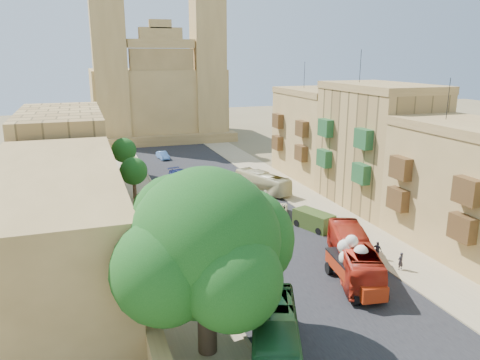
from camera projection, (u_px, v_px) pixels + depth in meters
ground at (386, 359)px, 26.72m from camera, size 260.00×260.00×0.00m
road_surface at (229, 205)px, 54.15m from camera, size 14.00×140.00×0.01m
sidewalk_east at (303, 197)px, 57.11m from camera, size 5.00×140.00×0.01m
sidewalk_west at (146, 213)px, 51.19m from camera, size 5.00×140.00×0.01m
kerb_east at (284, 199)px, 56.32m from camera, size 0.25×140.00×0.12m
kerb_west at (169, 211)px, 51.96m from camera, size 0.25×140.00×0.12m
townhouse_b at (471, 189)px, 40.28m from camera, size 9.00×14.00×14.90m
townhouse_c at (376, 146)px, 52.76m from camera, size 9.00×14.00×17.40m
townhouse_d at (317, 133)px, 65.76m from camera, size 9.00×14.00×15.90m
west_wall at (127, 243)px, 40.88m from camera, size 1.00×40.00×1.80m
west_building_low at (55, 222)px, 36.49m from camera, size 10.00×28.00×8.40m
west_building_mid at (62, 150)px, 60.05m from camera, size 10.00×22.00×10.00m
church at (158, 92)px, 96.15m from camera, size 28.00×22.50×36.30m
ficus_tree at (207, 247)px, 25.77m from camera, size 11.05×10.16×11.05m
street_tree_a at (171, 243)px, 33.61m from camera, size 3.62×3.62×5.56m
street_tree_b at (148, 205)px, 44.80m from camera, size 2.83×2.83×4.36m
street_tree_c at (134, 171)px, 55.64m from camera, size 3.31×3.31×5.09m
street_tree_d at (124, 150)px, 66.55m from camera, size 3.55×3.55×5.46m
red_truck at (356, 267)px, 34.55m from camera, size 3.34×6.70×3.76m
olive_pickup at (314, 220)px, 46.57m from camera, size 3.16×4.59×1.74m
bus_green_north at (275, 348)px, 25.22m from camera, size 6.20×10.93×2.99m
bus_red_east at (353, 255)px, 36.92m from camera, size 6.31×11.08×3.03m
bus_cream_east at (262, 182)px, 59.20m from camera, size 4.92×9.06×2.47m
car_blue_a at (230, 229)px, 45.09m from camera, size 2.53×3.58×1.13m
car_white_a at (201, 190)px, 57.56m from camera, size 2.84×4.49×1.40m
car_cream at (277, 209)px, 50.37m from camera, size 4.13×5.50×1.39m
car_dkblue at (182, 175)px, 64.66m from camera, size 3.43×5.32×1.43m
car_white_b at (237, 189)px, 58.41m from camera, size 2.74×4.12×1.30m
car_blue_b at (163, 155)px, 77.91m from camera, size 1.81×3.95×1.26m
pedestrian_a at (401, 261)px, 37.63m from camera, size 0.60×0.46×1.48m
pedestrian_c at (377, 250)px, 39.70m from camera, size 0.70×0.97×1.52m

